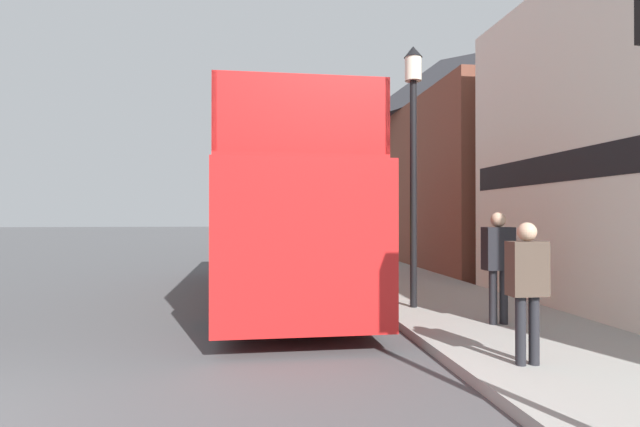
{
  "coord_description": "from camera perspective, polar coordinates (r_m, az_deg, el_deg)",
  "views": [
    {
      "loc": [
        3.5,
        -4.47,
        1.87
      ],
      "look_at": [
        5.32,
        9.02,
        1.97
      ],
      "focal_mm": 28.0,
      "sensor_mm": 36.0,
      "label": 1
    }
  ],
  "objects": [
    {
      "name": "pedestrian_second",
      "position": [
        8.59,
        19.7,
        -4.67
      ],
      "size": [
        0.47,
        0.26,
        1.81
      ],
      "color": "#232328",
      "rests_on": "sidewalk"
    },
    {
      "name": "sidewalk",
      "position": [
        22.9,
        2.45,
        -4.91
      ],
      "size": [
        3.24,
        108.0,
        0.14
      ],
      "color": "#999993",
      "rests_on": "ground_plane"
    },
    {
      "name": "parked_car_ahead_of_bus",
      "position": [
        19.26,
        -3.85,
        -4.02
      ],
      "size": [
        1.87,
        4.19,
        1.4
      ],
      "rotation": [
        0.0,
        0.0,
        -0.03
      ],
      "color": "silver",
      "rests_on": "ground_plane"
    },
    {
      "name": "pedestrian_nearest",
      "position": [
        6.37,
        22.59,
        -6.92
      ],
      "size": [
        0.44,
        0.24,
        1.67
      ],
      "color": "#232328",
      "rests_on": "sidewalk"
    },
    {
      "name": "lamp_post_second",
      "position": [
        17.84,
        1.5,
        3.82
      ],
      "size": [
        0.35,
        0.35,
        4.38
      ],
      "color": "black",
      "rests_on": "sidewalk"
    },
    {
      "name": "tour_bus",
      "position": [
        11.85,
        -4.47,
        -1.03
      ],
      "size": [
        2.64,
        10.25,
        3.9
      ],
      "rotation": [
        0.0,
        0.0,
        0.01
      ],
      "color": "red",
      "rests_on": "ground_plane"
    },
    {
      "name": "ground_plane",
      "position": [
        25.78,
        -15.52,
        -4.55
      ],
      "size": [
        144.0,
        144.0,
        0.0
      ],
      "primitive_type": "plane",
      "color": "#4C4C4F"
    },
    {
      "name": "lamp_post_nearest",
      "position": [
        9.9,
        10.61,
        9.54
      ],
      "size": [
        0.35,
        0.35,
        5.03
      ],
      "color": "black",
      "rests_on": "sidewalk"
    },
    {
      "name": "brick_terrace_rear",
      "position": [
        23.9,
        13.64,
        6.13
      ],
      "size": [
        6.0,
        18.36,
        9.17
      ],
      "color": "brown",
      "rests_on": "ground_plane"
    }
  ]
}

